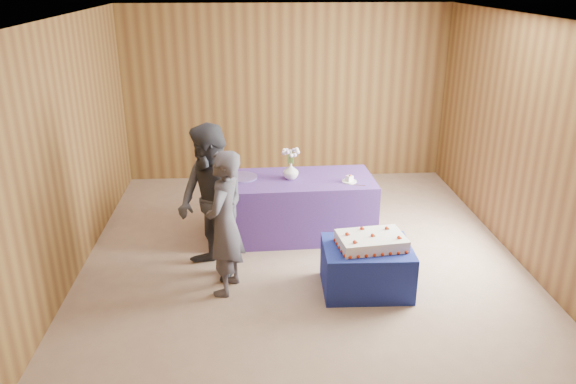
{
  "coord_description": "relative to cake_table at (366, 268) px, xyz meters",
  "views": [
    {
      "loc": [
        -0.55,
        -5.64,
        3.12
      ],
      "look_at": [
        -0.16,
        0.1,
        0.86
      ],
      "focal_mm": 35.0,
      "sensor_mm": 36.0,
      "label": 1
    }
  ],
  "objects": [
    {
      "name": "cake_table",
      "position": [
        0.0,
        0.0,
        0.0
      ],
      "size": [
        0.92,
        0.73,
        0.5
      ],
      "primitive_type": "cube",
      "rotation": [
        0.0,
        0.0,
        -0.03
      ],
      "color": "navy",
      "rests_on": "ground"
    },
    {
      "name": "vase",
      "position": [
        -0.69,
        1.38,
        0.6
      ],
      "size": [
        0.2,
        0.2,
        0.2
      ],
      "primitive_type": "imported",
      "rotation": [
        0.0,
        0.0,
        0.02
      ],
      "color": "silver",
      "rests_on": "serving_table"
    },
    {
      "name": "knife",
      "position": [
        0.06,
        1.11,
        0.5
      ],
      "size": [
        0.25,
        0.1,
        0.0
      ],
      "primitive_type": "cube",
      "rotation": [
        0.0,
        0.0,
        -0.33
      ],
      "color": "#B9B8BD",
      "rests_on": "serving_table"
    },
    {
      "name": "sheet_cake",
      "position": [
        0.03,
        -0.0,
        0.31
      ],
      "size": [
        0.75,
        0.56,
        0.16
      ],
      "rotation": [
        0.0,
        0.0,
        0.12
      ],
      "color": "white",
      "rests_on": "cake_table"
    },
    {
      "name": "guest_left",
      "position": [
        -1.45,
        0.08,
        0.51
      ],
      "size": [
        0.51,
        0.64,
        1.53
      ],
      "primitive_type": "imported",
      "rotation": [
        0.0,
        0.0,
        -1.87
      ],
      "color": "#3C3B45",
      "rests_on": "ground"
    },
    {
      "name": "ground",
      "position": [
        -0.61,
        0.57,
        -0.25
      ],
      "size": [
        6.0,
        6.0,
        0.0
      ],
      "primitive_type": "plane",
      "color": "gray",
      "rests_on": "ground"
    },
    {
      "name": "cake_slice",
      "position": [
        0.01,
        1.23,
        0.55
      ],
      "size": [
        0.1,
        0.1,
        0.09
      ],
      "rotation": [
        0.0,
        0.0,
        0.61
      ],
      "color": "white",
      "rests_on": "plate"
    },
    {
      "name": "flower_spray",
      "position": [
        -0.69,
        1.38,
        0.84
      ],
      "size": [
        0.22,
        0.22,
        0.17
      ],
      "color": "#315F26",
      "rests_on": "vase"
    },
    {
      "name": "guest_right",
      "position": [
        -1.6,
        0.42,
        0.6
      ],
      "size": [
        1.0,
        1.04,
        1.69
      ],
      "primitive_type": "imported",
      "rotation": [
        0.0,
        0.0,
        -0.95
      ],
      "color": "#31333B",
      "rests_on": "ground"
    },
    {
      "name": "serving_table",
      "position": [
        -0.67,
        1.38,
        0.12
      ],
      "size": [
        2.03,
        0.96,
        0.75
      ],
      "primitive_type": "cube",
      "rotation": [
        0.0,
        0.0,
        0.03
      ],
      "color": "#552F82",
      "rests_on": "ground"
    },
    {
      "name": "plate",
      "position": [
        0.01,
        1.23,
        0.51
      ],
      "size": [
        0.23,
        0.23,
        0.01
      ],
      "primitive_type": "cylinder",
      "rotation": [
        0.0,
        0.0,
        0.41
      ],
      "color": "white",
      "rests_on": "serving_table"
    },
    {
      "name": "platter",
      "position": [
        -1.3,
        1.45,
        0.51
      ],
      "size": [
        0.5,
        0.5,
        0.02
      ],
      "primitive_type": "cylinder",
      "rotation": [
        0.0,
        0.0,
        0.33
      ],
      "color": "#58458B",
      "rests_on": "serving_table"
    },
    {
      "name": "room_shell",
      "position": [
        -0.61,
        0.57,
        1.55
      ],
      "size": [
        5.04,
        6.04,
        2.72
      ],
      "color": "brown",
      "rests_on": "ground"
    }
  ]
}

